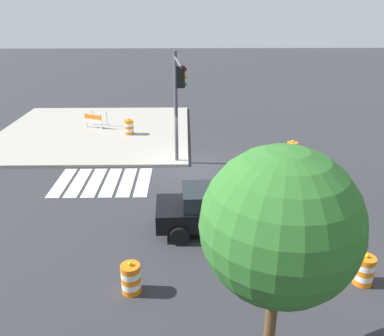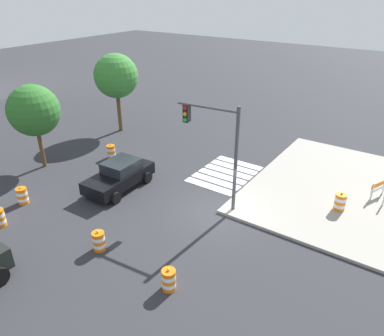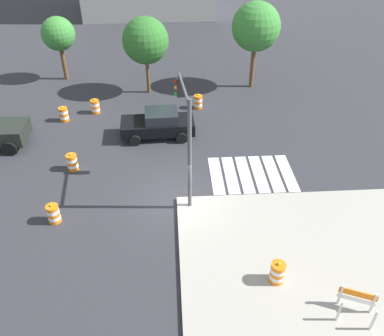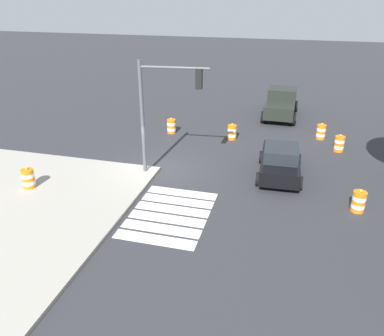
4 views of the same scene
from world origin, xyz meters
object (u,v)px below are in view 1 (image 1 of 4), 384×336
object	(u,v)px
traffic_barrel_median_far	(364,270)
traffic_light_pole	(178,93)
construction_barricade	(95,119)
traffic_barrel_near_corner	(292,150)
traffic_barrel_far_curb	(312,181)
sports_car	(214,209)
traffic_barrel_on_sidewalk	(129,127)
traffic_barrel_crosswalk_end	(131,278)
street_tree_streetside_far	(280,226)

from	to	relation	value
traffic_barrel_median_far	traffic_light_pole	xyz separation A→B (m)	(5.54, -8.58, 3.46)
construction_barricade	traffic_light_pole	world-z (taller)	traffic_light_pole
traffic_barrel_near_corner	traffic_barrel_far_curb	xyz separation A→B (m)	(0.12, 3.99, 0.00)
traffic_barrel_far_curb	traffic_light_pole	distance (m)	7.22
construction_barricade	traffic_barrel_far_curb	bearing A→B (deg)	140.62
sports_car	traffic_barrel_near_corner	xyz separation A→B (m)	(-4.67, -7.13, -0.36)
traffic_barrel_near_corner	traffic_barrel_median_far	xyz separation A→B (m)	(0.49, 10.28, 0.00)
traffic_barrel_on_sidewalk	traffic_barrel_median_far	bearing A→B (deg)	121.43
traffic_light_pole	traffic_barrel_on_sidewalk	bearing A→B (deg)	-60.79
traffic_barrel_near_corner	traffic_barrel_far_curb	distance (m)	3.99
construction_barricade	traffic_barrel_median_far	bearing A→B (deg)	125.32
construction_barricade	traffic_light_pole	size ratio (longest dim) A/B	0.26
traffic_barrel_near_corner	traffic_barrel_median_far	bearing A→B (deg)	87.26
traffic_barrel_crosswalk_end	street_tree_streetside_far	distance (m)	5.40
traffic_barrel_crosswalk_end	traffic_barrel_median_far	size ratio (longest dim) A/B	1.00
construction_barricade	traffic_light_pole	distance (m)	9.65
traffic_barrel_median_far	traffic_barrel_on_sidewalk	distance (m)	16.71
traffic_barrel_far_curb	traffic_barrel_on_sidewalk	distance (m)	12.08
traffic_barrel_far_curb	traffic_light_pole	world-z (taller)	traffic_light_pole
traffic_barrel_near_corner	traffic_light_pole	distance (m)	7.16
sports_car	traffic_barrel_far_curb	bearing A→B (deg)	-145.31
sports_car	traffic_barrel_median_far	distance (m)	5.24
traffic_barrel_far_curb	construction_barricade	world-z (taller)	construction_barricade
traffic_barrel_near_corner	traffic_barrel_far_curb	bearing A→B (deg)	88.23
traffic_barrel_median_far	traffic_light_pole	size ratio (longest dim) A/B	0.19
traffic_barrel_far_curb	street_tree_streetside_far	xyz separation A→B (m)	(3.78, 9.20, 3.29)
sports_car	traffic_light_pole	distance (m)	6.41
sports_car	construction_barricade	distance (m)	14.41
traffic_barrel_near_corner	street_tree_streetside_far	xyz separation A→B (m)	(3.90, 13.19, 3.29)
traffic_light_pole	street_tree_streetside_far	distance (m)	11.69
traffic_barrel_near_corner	traffic_barrel_on_sidewalk	xyz separation A→B (m)	(9.20, -3.98, 0.15)
traffic_barrel_far_curb	traffic_barrel_on_sidewalk	bearing A→B (deg)	-41.26
traffic_barrel_on_sidewalk	construction_barricade	size ratio (longest dim) A/B	0.71
sports_car	traffic_barrel_on_sidewalk	bearing A→B (deg)	-67.81
sports_car	traffic_barrel_on_sidewalk	xyz separation A→B (m)	(4.53, -11.12, -0.21)
traffic_barrel_crosswalk_end	traffic_barrel_far_curb	bearing A→B (deg)	-137.52
traffic_barrel_far_curb	traffic_barrel_on_sidewalk	size ratio (longest dim) A/B	1.00
street_tree_streetside_far	traffic_barrel_median_far	bearing A→B (deg)	-139.54
traffic_barrel_near_corner	traffic_barrel_on_sidewalk	bearing A→B (deg)	-23.39
sports_car	traffic_light_pole	bearing A→B (deg)	-75.96
construction_barricade	traffic_light_pole	bearing A→B (deg)	128.09
traffic_barrel_crosswalk_end	street_tree_streetside_far	world-z (taller)	street_tree_streetside_far
traffic_barrel_near_corner	street_tree_streetside_far	size ratio (longest dim) A/B	0.19
traffic_barrel_near_corner	traffic_barrel_on_sidewalk	world-z (taller)	traffic_barrel_on_sidewalk
traffic_barrel_crosswalk_end	traffic_barrel_on_sidewalk	world-z (taller)	traffic_barrel_on_sidewalk
street_tree_streetside_far	traffic_barrel_on_sidewalk	bearing A→B (deg)	-72.84
traffic_barrel_median_far	street_tree_streetside_far	bearing A→B (deg)	40.46
sports_car	traffic_barrel_crosswalk_end	world-z (taller)	sports_car
traffic_barrel_median_far	traffic_light_pole	bearing A→B (deg)	-57.15
traffic_barrel_near_corner	street_tree_streetside_far	distance (m)	14.14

